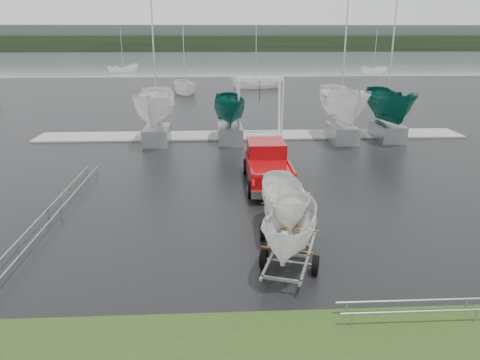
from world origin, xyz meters
TOP-DOWN VIEW (x-y plane):
  - ground_plane at (0.00, 0.00)m, footprint 120.00×120.00m
  - lake at (0.00, 100.00)m, footprint 300.00×300.00m
  - grass_verge at (0.00, -11.00)m, footprint 40.00×40.00m
  - dock at (0.00, 13.00)m, footprint 30.00×3.00m
  - treeline at (0.00, 170.00)m, footprint 300.00×8.00m
  - far_hill at (0.00, 178.00)m, footprint 300.00×6.00m
  - pickup_truck at (-0.05, 2.09)m, footprint 2.20×5.82m
  - trailer_hitched at (-0.12, -4.31)m, footprint 1.79×3.61m
  - trailer_parked at (-0.27, -6.64)m, footprint 2.25×3.79m
  - boat_hoist at (0.58, 13.00)m, footprint 3.30×2.18m
  - keelboat_0 at (-6.41, 11.00)m, footprint 2.51×3.20m
  - keelboat_1 at (-1.56, 11.20)m, footprint 2.08×3.20m
  - keelboat_2 at (5.98, 11.00)m, footprint 2.60×3.20m
  - keelboat_3 at (9.25, 11.30)m, footprint 2.40×3.20m
  - mast_rack_0 at (-9.00, 1.00)m, footprint 0.56×6.50m
  - mast_rack_1 at (-9.00, -5.00)m, footprint 0.56×6.50m
  - mast_rack_2 at (4.00, -9.50)m, footprint 7.00×0.56m
  - moored_boat_1 at (-6.16, 38.10)m, footprint 3.00×3.06m
  - moored_boat_2 at (2.90, 42.96)m, footprint 2.67×2.60m
  - moored_boat_3 at (25.67, 63.69)m, footprint 3.05×3.03m
  - moored_boat_4 at (-19.18, 68.65)m, footprint 3.43×3.42m

SIDE VIEW (x-z plane):
  - lake at x=0.00m, z-range -0.01..-0.01m
  - ground_plane at x=0.00m, z-range 0.00..0.00m
  - grass_verge at x=0.00m, z-range 0.00..0.00m
  - moored_boat_1 at x=-6.16m, z-range -5.69..5.70m
  - moored_boat_2 at x=2.90m, z-range -5.68..5.69m
  - moored_boat_4 at x=-19.18m, z-range -5.59..5.60m
  - moored_boat_3 at x=25.67m, z-range -5.48..5.50m
  - dock at x=0.00m, z-range -0.01..0.11m
  - mast_rack_0 at x=-9.00m, z-range 0.32..0.38m
  - mast_rack_1 at x=-9.00m, z-range 0.32..0.38m
  - mast_rack_2 at x=4.00m, z-range 0.32..0.38m
  - pickup_truck at x=-0.05m, z-range 0.04..1.97m
  - trailer_parked at x=-0.27m, z-range 0.20..4.72m
  - trailer_hitched at x=-0.12m, z-range 0.21..4.87m
  - boat_hoist at x=0.58m, z-range 0.61..4.73m
  - treeline at x=0.00m, z-range 0.00..6.00m
  - keelboat_1 at x=-1.56m, z-range -0.07..6.55m
  - keelboat_3 at x=9.25m, z-range -1.47..9.10m
  - keelboat_0 at x=-6.41m, z-range -1.35..9.33m
  - keelboat_2 at x=5.98m, z-range -1.24..9.53m
  - far_hill at x=0.00m, z-range 0.00..10.00m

